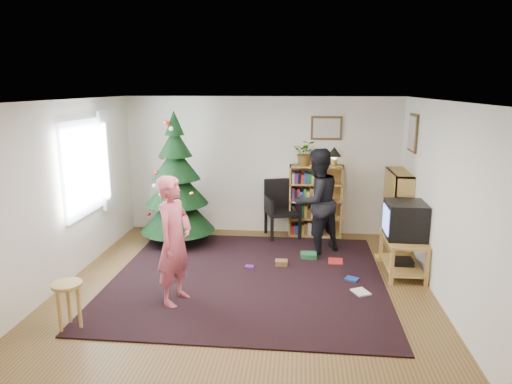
# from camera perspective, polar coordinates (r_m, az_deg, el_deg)

# --- Properties ---
(floor) EXTENTS (5.00, 5.00, 0.00)m
(floor) POSITION_cam_1_polar(r_m,az_deg,el_deg) (6.36, -1.32, -11.79)
(floor) COLOR brown
(floor) RESTS_ON ground
(ceiling) EXTENTS (5.00, 5.00, 0.00)m
(ceiling) POSITION_cam_1_polar(r_m,az_deg,el_deg) (5.77, -1.45, 11.36)
(ceiling) COLOR white
(ceiling) RESTS_ON wall_back
(wall_back) EXTENTS (5.00, 0.02, 2.50)m
(wall_back) POSITION_cam_1_polar(r_m,az_deg,el_deg) (8.37, 0.73, 3.30)
(wall_back) COLOR silver
(wall_back) RESTS_ON floor
(wall_front) EXTENTS (5.00, 0.02, 2.50)m
(wall_front) POSITION_cam_1_polar(r_m,az_deg,el_deg) (3.59, -6.39, -10.33)
(wall_front) COLOR silver
(wall_front) RESTS_ON floor
(wall_left) EXTENTS (0.02, 5.00, 2.50)m
(wall_left) POSITION_cam_1_polar(r_m,az_deg,el_deg) (6.72, -23.05, -0.21)
(wall_left) COLOR silver
(wall_left) RESTS_ON floor
(wall_right) EXTENTS (0.02, 5.00, 2.50)m
(wall_right) POSITION_cam_1_polar(r_m,az_deg,el_deg) (6.16, 22.38, -1.28)
(wall_right) COLOR silver
(wall_right) RESTS_ON floor
(rug) EXTENTS (3.80, 3.60, 0.02)m
(rug) POSITION_cam_1_polar(r_m,az_deg,el_deg) (6.62, -1.00, -10.63)
(rug) COLOR black
(rug) RESTS_ON floor
(window_pane) EXTENTS (0.04, 1.20, 1.40)m
(window_pane) POSITION_cam_1_polar(r_m,az_deg,el_deg) (7.18, -20.76, 2.82)
(window_pane) COLOR silver
(window_pane) RESTS_ON wall_left
(curtain) EXTENTS (0.06, 0.35, 1.60)m
(curtain) POSITION_cam_1_polar(r_m,az_deg,el_deg) (7.78, -18.24, 3.76)
(curtain) COLOR silver
(curtain) RESTS_ON wall_left
(picture_back) EXTENTS (0.55, 0.03, 0.42)m
(picture_back) POSITION_cam_1_polar(r_m,az_deg,el_deg) (8.24, 8.80, 7.90)
(picture_back) COLOR #4C3319
(picture_back) RESTS_ON wall_back
(picture_right) EXTENTS (0.03, 0.50, 0.60)m
(picture_right) POSITION_cam_1_polar(r_m,az_deg,el_deg) (7.71, 19.03, 7.00)
(picture_right) COLOR #4C3319
(picture_right) RESTS_ON wall_right
(christmas_tree) EXTENTS (1.26, 1.26, 2.29)m
(christmas_tree) POSITION_cam_1_polar(r_m,az_deg,el_deg) (7.86, -9.87, 0.27)
(christmas_tree) COLOR #3F2816
(christmas_tree) RESTS_ON rug
(bookshelf_back) EXTENTS (0.95, 0.30, 1.30)m
(bookshelf_back) POSITION_cam_1_polar(r_m,az_deg,el_deg) (8.31, 7.45, -1.01)
(bookshelf_back) COLOR #B38440
(bookshelf_back) RESTS_ON floor
(bookshelf_right) EXTENTS (0.30, 0.95, 1.30)m
(bookshelf_right) POSITION_cam_1_polar(r_m,az_deg,el_deg) (8.03, 17.20, -2.00)
(bookshelf_right) COLOR #B38440
(bookshelf_right) RESTS_ON floor
(tv_stand) EXTENTS (0.53, 0.95, 0.55)m
(tv_stand) POSITION_cam_1_polar(r_m,az_deg,el_deg) (7.02, 17.88, -7.10)
(tv_stand) COLOR #B38440
(tv_stand) RESTS_ON floor
(crt_tv) EXTENTS (0.55, 0.59, 0.52)m
(crt_tv) POSITION_cam_1_polar(r_m,az_deg,el_deg) (6.87, 18.13, -3.34)
(crt_tv) COLOR black
(crt_tv) RESTS_ON tv_stand
(armchair) EXTENTS (0.70, 0.71, 1.03)m
(armchair) POSITION_cam_1_polar(r_m,az_deg,el_deg) (8.31, 3.37, -1.69)
(armchair) COLOR black
(armchair) RESTS_ON rug
(stool) EXTENTS (0.33, 0.33, 0.55)m
(stool) POSITION_cam_1_polar(r_m,az_deg,el_deg) (5.59, -22.48, -11.64)
(stool) COLOR #B38440
(stool) RESTS_ON floor
(person_standing) EXTENTS (0.54, 0.68, 1.63)m
(person_standing) POSITION_cam_1_polar(r_m,az_deg,el_deg) (5.73, -10.18, -6.02)
(person_standing) COLOR #C24D5B
(person_standing) RESTS_ON rug
(person_by_chair) EXTENTS (1.06, 1.03, 1.72)m
(person_by_chair) POSITION_cam_1_polar(r_m,az_deg,el_deg) (7.42, 7.57, -1.18)
(person_by_chair) COLOR black
(person_by_chair) RESTS_ON rug
(potted_plant) EXTENTS (0.46, 0.41, 0.45)m
(potted_plant) POSITION_cam_1_polar(r_m,az_deg,el_deg) (8.14, 6.22, 4.91)
(potted_plant) COLOR gray
(potted_plant) RESTS_ON bookshelf_back
(table_lamp) EXTENTS (0.25, 0.25, 0.34)m
(table_lamp) POSITION_cam_1_polar(r_m,az_deg,el_deg) (8.16, 9.74, 4.83)
(table_lamp) COLOR #A57F33
(table_lamp) RESTS_ON bookshelf_back
(floor_clutter) EXTENTS (2.22, 1.51, 0.08)m
(floor_clutter) POSITION_cam_1_polar(r_m,az_deg,el_deg) (6.97, 8.42, -9.25)
(floor_clutter) COLOR #A51E19
(floor_clutter) RESTS_ON rug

